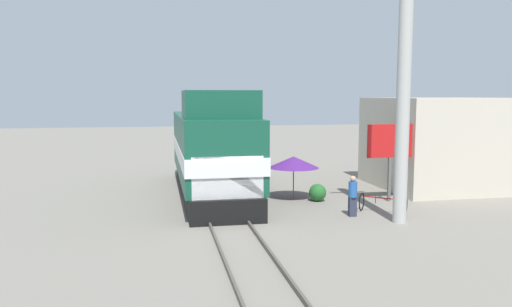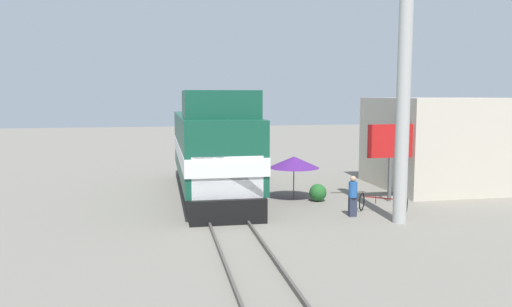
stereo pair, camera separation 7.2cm
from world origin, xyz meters
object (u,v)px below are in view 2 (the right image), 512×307
(utility_pole, at_px, (404,67))
(vendor_umbrella, at_px, (294,162))
(billboard_sign, at_px, (391,145))
(bicycle, at_px, (383,203))
(person_bystander, at_px, (353,195))
(locomotive, at_px, (212,152))

(utility_pole, distance_m, vendor_umbrella, 6.99)
(utility_pole, xyz_separation_m, billboard_sign, (1.35, 3.65, -3.22))
(bicycle, bearing_deg, person_bystander, -40.00)
(utility_pole, bearing_deg, bicycle, 87.61)
(locomotive, height_order, person_bystander, locomotive)
(billboard_sign, xyz_separation_m, bicycle, (-1.28, -2.11, -2.17))
(locomotive, distance_m, utility_pole, 9.82)
(locomotive, distance_m, billboard_sign, 8.23)
(locomotive, relative_size, person_bystander, 7.54)
(billboard_sign, height_order, bicycle, billboard_sign)
(vendor_umbrella, relative_size, billboard_sign, 0.67)
(vendor_umbrella, height_order, person_bystander, vendor_umbrella)
(vendor_umbrella, distance_m, person_bystander, 4.06)
(locomotive, height_order, vendor_umbrella, locomotive)
(person_bystander, bearing_deg, vendor_umbrella, 110.58)
(person_bystander, bearing_deg, bicycle, 12.21)
(locomotive, xyz_separation_m, billboard_sign, (7.71, -2.84, 0.50))
(locomotive, relative_size, vendor_umbrella, 5.25)
(vendor_umbrella, xyz_separation_m, person_bystander, (1.40, -3.72, -0.85))
(utility_pole, xyz_separation_m, person_bystander, (-1.38, 1.23, -4.92))
(vendor_umbrella, height_order, billboard_sign, billboard_sign)
(utility_pole, height_order, vendor_umbrella, utility_pole)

